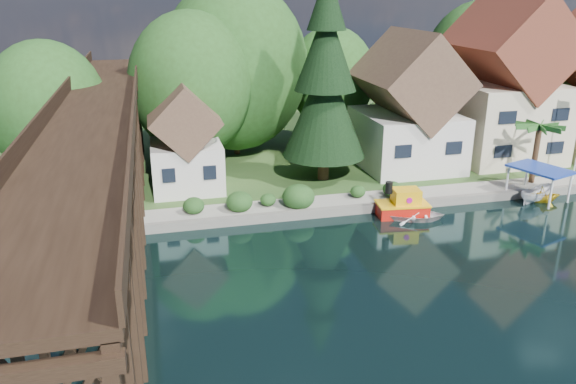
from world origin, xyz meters
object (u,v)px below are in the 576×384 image
object	(u,v)px
boat_canopy	(537,187)
palm_tree	(539,129)
conifer	(325,83)
boat_yellow	(543,194)
boat_white_a	(417,214)
tugboat	(403,205)
house_center	(504,90)
house_left	(408,111)
shed	(186,145)
trestle_bridge	(102,167)

from	to	relation	value
boat_canopy	palm_tree	bearing A→B (deg)	61.07
conifer	boat_yellow	distance (m)	17.60
boat_white_a	tugboat	bearing A→B (deg)	55.11
conifer	house_center	bearing A→B (deg)	7.52
house_center	boat_canopy	bearing A→B (deg)	-106.72
house_left	shed	distance (m)	18.11
conifer	house_left	bearing A→B (deg)	12.54
house_left	tugboat	xyz separation A→B (m)	(-4.27, -9.05, -4.39)
boat_yellow	house_left	bearing A→B (deg)	46.35
house_center	boat_white_a	distance (m)	17.42
palm_tree	tugboat	distance (m)	12.74
tugboat	boat_white_a	size ratio (longest dim) A/B	0.99
palm_tree	boat_yellow	distance (m)	4.96
tugboat	boat_white_a	bearing A→B (deg)	-52.44
house_center	conifer	distance (m)	16.81
house_left	boat_yellow	bearing A→B (deg)	-53.90
tugboat	boat_yellow	bearing A→B (deg)	-0.15
boat_yellow	palm_tree	bearing A→B (deg)	-9.00
house_left	boat_yellow	distance (m)	12.10
tugboat	trestle_bridge	bearing A→B (deg)	-174.57
house_left	trestle_bridge	bearing A→B (deg)	-154.79
house_center	conifer	bearing A→B (deg)	-172.48
trestle_bridge	conifer	xyz separation A→B (m)	(15.40, 9.14, 2.59)
tugboat	boat_canopy	distance (m)	10.45
trestle_bridge	house_center	xyz separation A→B (m)	(32.00, 11.33, 1.07)
house_center	boat_yellow	xyz separation A→B (m)	(-2.38, -9.57, -5.77)
house_center	tugboat	distance (m)	17.30
conifer	boat_white_a	size ratio (longest dim) A/B	4.22
house_left	palm_tree	xyz separation A→B (m)	(7.54, -6.42, -0.41)
boat_yellow	tugboat	bearing A→B (deg)	100.10
trestle_bridge	tugboat	distance (m)	19.37
shed	tugboat	world-z (taller)	shed
palm_tree	boat_white_a	world-z (taller)	palm_tree
conifer	shed	bearing A→B (deg)	178.95
conifer	boat_white_a	world-z (taller)	conifer
house_left	boat_white_a	distance (m)	11.55
boat_white_a	boat_yellow	size ratio (longest dim) A/B	1.49
conifer	boat_white_a	distance (m)	11.83
trestle_bridge	shed	xyz separation A→B (m)	(5.00, 9.33, -1.52)
house_left	boat_canopy	xyz separation A→B (m)	(6.18, -8.89, -4.05)
trestle_bridge	boat_canopy	distance (m)	29.55
trestle_bridge	boat_white_a	size ratio (longest dim) A/B	12.08
trestle_bridge	house_left	world-z (taller)	house_left
conifer	trestle_bridge	bearing A→B (deg)	-149.32
palm_tree	boat_white_a	xyz separation A→B (m)	(-11.17, -3.46, -4.35)
trestle_bridge	conifer	size ratio (longest dim) A/B	2.86
palm_tree	boat_canopy	world-z (taller)	palm_tree
house_left	tugboat	world-z (taller)	house_left
house_left	shed	xyz separation A→B (m)	(-18.00, -1.50, -1.31)
trestle_bridge	boat_yellow	distance (m)	30.04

